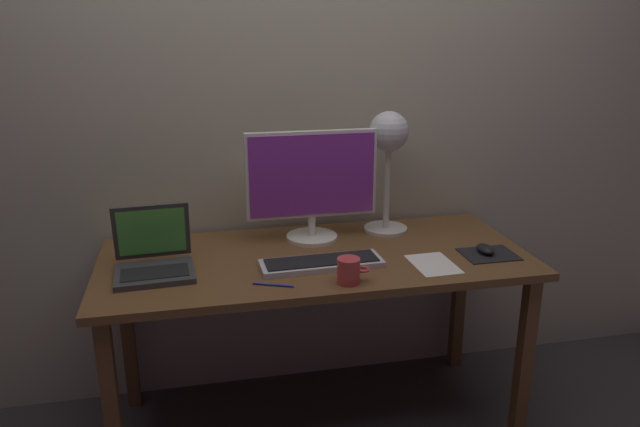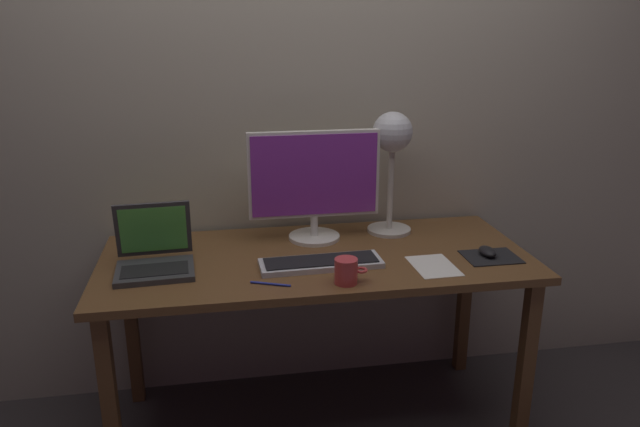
% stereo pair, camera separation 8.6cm
% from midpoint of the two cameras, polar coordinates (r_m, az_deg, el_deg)
% --- Properties ---
extents(ground_plane, '(4.80, 4.80, 0.00)m').
position_cam_midpoint_polar(ground_plane, '(2.65, -1.37, -18.97)').
color(ground_plane, '#383333').
rests_on(ground_plane, ground).
extents(back_wall, '(4.80, 0.06, 2.60)m').
position_cam_midpoint_polar(back_wall, '(2.53, -3.32, 11.27)').
color(back_wall, '#B2A893').
rests_on(back_wall, ground).
extents(desk, '(1.60, 0.70, 0.74)m').
position_cam_midpoint_polar(desk, '(2.32, -1.49, -5.77)').
color(desk, brown).
rests_on(desk, ground).
extents(monitor, '(0.52, 0.21, 0.44)m').
position_cam_midpoint_polar(monitor, '(2.38, -1.82, 3.06)').
color(monitor, silver).
rests_on(monitor, desk).
extents(keyboard_main, '(0.44, 0.15, 0.03)m').
position_cam_midpoint_polar(keyboard_main, '(2.18, -1.02, -4.67)').
color(keyboard_main, silver).
rests_on(keyboard_main, desk).
extents(laptop, '(0.28, 0.27, 0.23)m').
position_cam_midpoint_polar(laptop, '(2.22, -16.46, -3.61)').
color(laptop, '#38383A').
rests_on(laptop, desk).
extents(desk_lamp, '(0.18, 0.18, 0.50)m').
position_cam_midpoint_polar(desk_lamp, '(2.46, 5.46, 6.52)').
color(desk_lamp, beige).
rests_on(desk_lamp, desk).
extents(mousepad, '(0.20, 0.16, 0.00)m').
position_cam_midpoint_polar(mousepad, '(2.36, 14.58, -3.74)').
color(mousepad, black).
rests_on(mousepad, desk).
extents(mouse, '(0.06, 0.10, 0.03)m').
position_cam_midpoint_polar(mouse, '(2.36, 14.27, -3.25)').
color(mouse, black).
rests_on(mouse, mousepad).
extents(coffee_mug, '(0.11, 0.08, 0.09)m').
position_cam_midpoint_polar(coffee_mug, '(2.04, 1.55, -5.40)').
color(coffee_mug, '#CC3F3F').
rests_on(coffee_mug, desk).
extents(paper_sheet_near_mouse, '(0.15, 0.21, 0.00)m').
position_cam_midpoint_polar(paper_sheet_near_mouse, '(2.23, 9.53, -4.73)').
color(paper_sheet_near_mouse, white).
rests_on(paper_sheet_near_mouse, desk).
extents(pen, '(0.13, 0.06, 0.01)m').
position_cam_midpoint_polar(pen, '(2.04, -5.64, -6.69)').
color(pen, '#2633A5').
rests_on(pen, desk).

